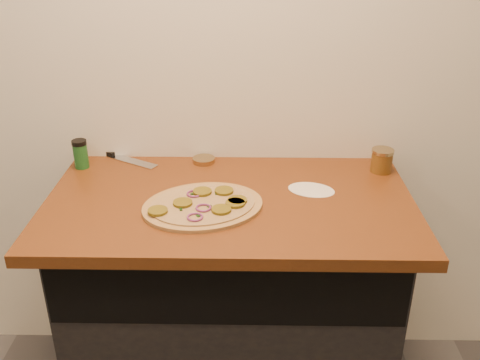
{
  "coord_description": "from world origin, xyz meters",
  "views": [
    {
      "loc": [
        0.06,
        -0.12,
        1.72
      ],
      "look_at": [
        0.03,
        1.45,
        0.95
      ],
      "focal_mm": 40.0,
      "sensor_mm": 36.0,
      "label": 1
    }
  ],
  "objects_px": {
    "pizza": "(203,205)",
    "spice_shaker": "(81,154)",
    "chefs_knife": "(116,156)",
    "salsa_jar": "(382,160)"
  },
  "relations": [
    {
      "from": "pizza",
      "to": "salsa_jar",
      "type": "height_order",
      "value": "salsa_jar"
    },
    {
      "from": "pizza",
      "to": "spice_shaker",
      "type": "height_order",
      "value": "spice_shaker"
    },
    {
      "from": "pizza",
      "to": "chefs_knife",
      "type": "height_order",
      "value": "pizza"
    },
    {
      "from": "salsa_jar",
      "to": "spice_shaker",
      "type": "distance_m",
      "value": 1.09
    },
    {
      "from": "pizza",
      "to": "spice_shaker",
      "type": "bearing_deg",
      "value": 147.66
    },
    {
      "from": "salsa_jar",
      "to": "spice_shaker",
      "type": "xyz_separation_m",
      "value": [
        -1.09,
        0.02,
        0.01
      ]
    },
    {
      "from": "spice_shaker",
      "to": "chefs_knife",
      "type": "bearing_deg",
      "value": 41.54
    },
    {
      "from": "chefs_knife",
      "to": "salsa_jar",
      "type": "xyz_separation_m",
      "value": [
        0.98,
        -0.11,
        0.04
      ]
    },
    {
      "from": "pizza",
      "to": "spice_shaker",
      "type": "xyz_separation_m",
      "value": [
        -0.47,
        0.3,
        0.04
      ]
    },
    {
      "from": "chefs_knife",
      "to": "spice_shaker",
      "type": "distance_m",
      "value": 0.15
    }
  ]
}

